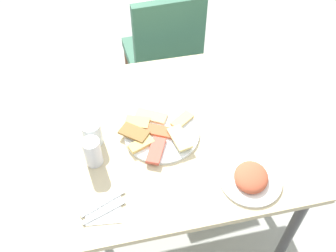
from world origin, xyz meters
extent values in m
plane|color=#ACADA6|center=(0.00, 0.00, 0.00)|extent=(6.00, 6.00, 0.00)
cube|color=beige|center=(0.00, 0.00, 0.71)|extent=(1.00, 0.91, 0.02)
cylinder|color=#4C4B4D|center=(0.44, -0.39, 0.35)|extent=(0.04, 0.04, 0.70)
cylinder|color=#4C4B4D|center=(-0.44, 0.39, 0.35)|extent=(0.04, 0.04, 0.70)
cylinder|color=#4C4B4D|center=(0.44, 0.39, 0.35)|extent=(0.04, 0.04, 0.70)
cube|color=#376A50|center=(0.13, 0.88, 0.41)|extent=(0.44, 0.44, 0.06)
cube|color=#376A50|center=(0.14, 0.69, 0.67)|extent=(0.40, 0.07, 0.46)
cylinder|color=brown|center=(0.31, 1.08, 0.19)|extent=(0.03, 0.03, 0.38)
cylinder|color=brown|center=(-0.07, 1.06, 0.19)|extent=(0.03, 0.03, 0.38)
cylinder|color=brown|center=(0.33, 0.70, 0.19)|extent=(0.03, 0.03, 0.38)
cylinder|color=brown|center=(-0.05, 0.68, 0.19)|extent=(0.03, 0.03, 0.38)
cylinder|color=white|center=(-0.05, -0.02, 0.73)|extent=(0.31, 0.31, 0.01)
cube|color=#D7C681|center=(0.01, -0.08, 0.76)|extent=(0.08, 0.13, 0.01)
cube|color=#C35F36|center=(-0.05, -0.02, 0.74)|extent=(0.14, 0.11, 0.01)
cube|color=#D15745|center=(-0.09, -0.11, 0.75)|extent=(0.10, 0.14, 0.02)
cube|color=tan|center=(-0.08, 0.07, 0.74)|extent=(0.14, 0.12, 0.01)
cube|color=#DEB66E|center=(0.05, 0.02, 0.74)|extent=(0.11, 0.10, 0.01)
cube|color=olive|center=(-0.16, -0.01, 0.76)|extent=(0.13, 0.12, 0.01)
cube|color=#DFB963|center=(-0.14, -0.07, 0.75)|extent=(0.11, 0.08, 0.02)
cube|color=tan|center=(-0.14, 0.05, 0.75)|extent=(0.11, 0.09, 0.02)
cylinder|color=white|center=(0.23, -0.31, 0.73)|extent=(0.23, 0.23, 0.01)
ellipsoid|color=#C85638|center=(0.23, -0.31, 0.75)|extent=(0.17, 0.18, 0.05)
cylinder|color=silver|center=(-0.33, -0.10, 0.79)|extent=(0.09, 0.09, 0.12)
cylinder|color=silver|center=(-0.32, 0.00, 0.78)|extent=(0.08, 0.08, 0.10)
cube|color=white|center=(-0.32, -0.31, 0.73)|extent=(0.14, 0.14, 0.00)
cube|color=silver|center=(-0.32, -0.33, 0.73)|extent=(0.16, 0.07, 0.00)
cube|color=silver|center=(-0.32, -0.29, 0.73)|extent=(0.17, 0.08, 0.00)
camera|label=1|loc=(-0.24, -1.01, 1.93)|focal=40.85mm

